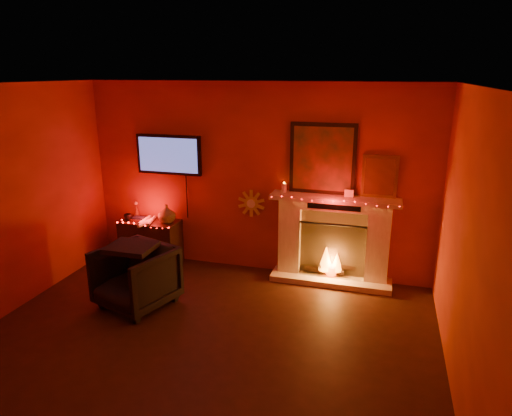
# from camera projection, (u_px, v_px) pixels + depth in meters

# --- Properties ---
(room) EXTENTS (5.00, 5.00, 5.00)m
(room) POSITION_uv_depth(u_px,v_px,m) (179.00, 240.00, 4.15)
(room) COLOR black
(room) RESTS_ON ground
(floor) EXTENTS (5.00, 5.00, 0.00)m
(floor) POSITION_uv_depth(u_px,v_px,m) (185.00, 367.00, 4.54)
(floor) COLOR black
(floor) RESTS_ON ground
(fireplace) EXTENTS (1.72, 0.40, 2.18)m
(fireplace) POSITION_uv_depth(u_px,v_px,m) (333.00, 231.00, 6.23)
(fireplace) COLOR beige
(fireplace) RESTS_ON floor
(tv) EXTENTS (1.00, 0.07, 1.24)m
(tv) POSITION_uv_depth(u_px,v_px,m) (169.00, 155.00, 6.67)
(tv) COLOR black
(tv) RESTS_ON room
(sunburst_clock) EXTENTS (0.40, 0.03, 0.40)m
(sunburst_clock) POSITION_uv_depth(u_px,v_px,m) (251.00, 203.00, 6.55)
(sunburst_clock) COLOR gold
(sunburst_clock) RESTS_ON room
(console_table) EXTENTS (0.87, 0.56, 0.94)m
(console_table) POSITION_uv_depth(u_px,v_px,m) (152.00, 239.00, 6.93)
(console_table) COLOR black
(console_table) RESTS_ON floor
(armchair) EXTENTS (1.04, 1.06, 0.77)m
(armchair) POSITION_uv_depth(u_px,v_px,m) (136.00, 277.00, 5.63)
(armchair) COLOR black
(armchair) RESTS_ON floor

